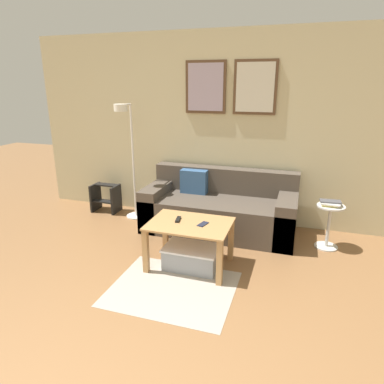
{
  "coord_description": "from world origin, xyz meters",
  "views": [
    {
      "loc": [
        1.07,
        -1.02,
        1.88
      ],
      "look_at": [
        0.08,
        2.06,
        0.85
      ],
      "focal_mm": 32.0,
      "sensor_mm": 36.0,
      "label": 1
    }
  ],
  "objects_px": {
    "side_table": "(329,223)",
    "step_stool": "(106,197)",
    "book_stack": "(330,203)",
    "remote_control": "(178,219)",
    "couch": "(219,209)",
    "cell_phone": "(203,224)",
    "floor_lamp": "(128,152)",
    "coffee_table": "(190,232)",
    "storage_bin": "(192,257)"
  },
  "relations": [
    {
      "from": "cell_phone",
      "to": "coffee_table",
      "type": "bearing_deg",
      "value": -162.91
    },
    {
      "from": "storage_bin",
      "to": "cell_phone",
      "type": "xyz_separation_m",
      "value": [
        0.11,
        0.04,
        0.38
      ]
    },
    {
      "from": "cell_phone",
      "to": "step_stool",
      "type": "xyz_separation_m",
      "value": [
        -1.88,
        1.17,
        -0.27
      ]
    },
    {
      "from": "storage_bin",
      "to": "floor_lamp",
      "type": "relative_size",
      "value": 0.36
    },
    {
      "from": "side_table",
      "to": "coffee_table",
      "type": "bearing_deg",
      "value": -147.24
    },
    {
      "from": "coffee_table",
      "to": "storage_bin",
      "type": "relative_size",
      "value": 1.47
    },
    {
      "from": "remote_control",
      "to": "floor_lamp",
      "type": "bearing_deg",
      "value": 128.72
    },
    {
      "from": "side_table",
      "to": "floor_lamp",
      "type": "bearing_deg",
      "value": 178.62
    },
    {
      "from": "couch",
      "to": "storage_bin",
      "type": "relative_size",
      "value": 3.37
    },
    {
      "from": "storage_bin",
      "to": "book_stack",
      "type": "relative_size",
      "value": 2.47
    },
    {
      "from": "remote_control",
      "to": "side_table",
      "type": "bearing_deg",
      "value": 19.93
    },
    {
      "from": "couch",
      "to": "remote_control",
      "type": "height_order",
      "value": "couch"
    },
    {
      "from": "couch",
      "to": "coffee_table",
      "type": "bearing_deg",
      "value": -93.91
    },
    {
      "from": "remote_control",
      "to": "storage_bin",
      "type": "bearing_deg",
      "value": -30.32
    },
    {
      "from": "floor_lamp",
      "to": "remote_control",
      "type": "xyz_separation_m",
      "value": [
        1.06,
        -0.95,
        -0.48
      ]
    },
    {
      "from": "couch",
      "to": "book_stack",
      "type": "height_order",
      "value": "couch"
    },
    {
      "from": "coffee_table",
      "to": "remote_control",
      "type": "xyz_separation_m",
      "value": [
        -0.14,
        0.03,
        0.11
      ]
    },
    {
      "from": "cell_phone",
      "to": "storage_bin",
      "type": "bearing_deg",
      "value": -145.16
    },
    {
      "from": "coffee_table",
      "to": "cell_phone",
      "type": "distance_m",
      "value": 0.18
    },
    {
      "from": "storage_bin",
      "to": "couch",
      "type": "bearing_deg",
      "value": 87.96
    },
    {
      "from": "storage_bin",
      "to": "side_table",
      "type": "xyz_separation_m",
      "value": [
        1.39,
        0.95,
        0.2
      ]
    },
    {
      "from": "coffee_table",
      "to": "storage_bin",
      "type": "height_order",
      "value": "coffee_table"
    },
    {
      "from": "side_table",
      "to": "step_stool",
      "type": "distance_m",
      "value": 3.18
    },
    {
      "from": "side_table",
      "to": "step_stool",
      "type": "bearing_deg",
      "value": 175.31
    },
    {
      "from": "floor_lamp",
      "to": "step_stool",
      "type": "relative_size",
      "value": 3.92
    },
    {
      "from": "remote_control",
      "to": "step_stool",
      "type": "distance_m",
      "value": 1.99
    },
    {
      "from": "remote_control",
      "to": "step_stool",
      "type": "height_order",
      "value": "remote_control"
    },
    {
      "from": "storage_bin",
      "to": "cell_phone",
      "type": "relative_size",
      "value": 4.15
    },
    {
      "from": "book_stack",
      "to": "cell_phone",
      "type": "bearing_deg",
      "value": -144.28
    },
    {
      "from": "side_table",
      "to": "book_stack",
      "type": "height_order",
      "value": "book_stack"
    },
    {
      "from": "side_table",
      "to": "cell_phone",
      "type": "height_order",
      "value": "side_table"
    },
    {
      "from": "step_stool",
      "to": "remote_control",
      "type": "bearing_deg",
      "value": -35.58
    },
    {
      "from": "storage_bin",
      "to": "cell_phone",
      "type": "height_order",
      "value": "cell_phone"
    },
    {
      "from": "side_table",
      "to": "remote_control",
      "type": "bearing_deg",
      "value": -150.53
    },
    {
      "from": "coffee_table",
      "to": "step_stool",
      "type": "xyz_separation_m",
      "value": [
        -1.74,
        1.18,
        -0.17
      ]
    },
    {
      "from": "side_table",
      "to": "cell_phone",
      "type": "relative_size",
      "value": 3.79
    },
    {
      "from": "step_stool",
      "to": "side_table",
      "type": "bearing_deg",
      "value": -4.69
    },
    {
      "from": "storage_bin",
      "to": "floor_lamp",
      "type": "height_order",
      "value": "floor_lamp"
    },
    {
      "from": "storage_bin",
      "to": "side_table",
      "type": "distance_m",
      "value": 1.7
    },
    {
      "from": "side_table",
      "to": "remote_control",
      "type": "distance_m",
      "value": 1.81
    },
    {
      "from": "step_stool",
      "to": "book_stack",
      "type": "bearing_deg",
      "value": -4.7
    },
    {
      "from": "cell_phone",
      "to": "step_stool",
      "type": "bearing_deg",
      "value": 163.48
    },
    {
      "from": "book_stack",
      "to": "step_stool",
      "type": "xyz_separation_m",
      "value": [
        -3.15,
        0.26,
        -0.34
      ]
    },
    {
      "from": "side_table",
      "to": "cell_phone",
      "type": "xyz_separation_m",
      "value": [
        -1.28,
        -0.91,
        0.18
      ]
    },
    {
      "from": "cell_phone",
      "to": "side_table",
      "type": "bearing_deg",
      "value": 50.79
    },
    {
      "from": "floor_lamp",
      "to": "step_stool",
      "type": "xyz_separation_m",
      "value": [
        -0.54,
        0.2,
        -0.76
      ]
    },
    {
      "from": "book_stack",
      "to": "step_stool",
      "type": "distance_m",
      "value": 3.18
    },
    {
      "from": "step_stool",
      "to": "couch",
      "type": "bearing_deg",
      "value": -4.73
    },
    {
      "from": "floor_lamp",
      "to": "side_table",
      "type": "bearing_deg",
      "value": -1.38
    },
    {
      "from": "coffee_table",
      "to": "floor_lamp",
      "type": "relative_size",
      "value": 0.52
    }
  ]
}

